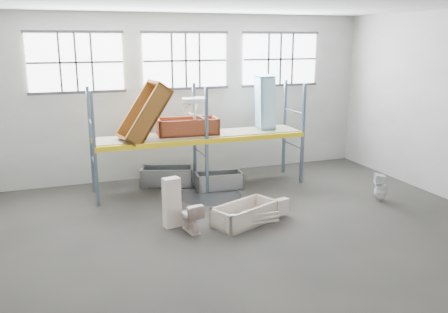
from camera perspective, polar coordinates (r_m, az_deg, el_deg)
name	(u,v)px	position (r m, az deg, el deg)	size (l,w,h in m)	color
floor	(246,233)	(10.80, 2.75, -9.32)	(12.00, 10.00, 0.10)	#433E39
wall_back	(185,96)	(14.80, -4.72, 7.30)	(12.00, 0.10, 5.00)	#9C9A91
wall_front	(416,194)	(5.88, 22.37, -4.24)	(12.00, 0.10, 5.00)	#B0AEA4
window_left	(76,62)	(14.10, -17.57, 10.86)	(2.60, 0.04, 1.60)	white
window_mid	(186,61)	(14.61, -4.70, 11.54)	(2.60, 0.04, 1.60)	white
window_right	(280,59)	(15.76, 6.84, 11.67)	(2.60, 0.04, 1.60)	white
rack_upright_la	(95,150)	(12.37, -15.46, 0.78)	(0.08, 0.08, 3.00)	slate
rack_upright_lb	(91,141)	(13.54, -15.89, 1.88)	(0.08, 0.08, 3.00)	slate
rack_upright_ma	(207,141)	(12.93, -2.11, 1.85)	(0.08, 0.08, 3.00)	slate
rack_upright_mb	(194,133)	(14.05, -3.62, 2.83)	(0.08, 0.08, 3.00)	slate
rack_upright_ra	(303,134)	(14.12, 9.57, 2.71)	(0.08, 0.08, 3.00)	slate
rack_upright_rb	(284,127)	(15.15, 7.35, 3.56)	(0.08, 0.08, 3.00)	slate
rack_beam_front	(207,141)	(12.93, -2.11, 1.85)	(6.00, 0.10, 0.14)	yellow
rack_beam_back	(194,133)	(14.05, -3.62, 2.83)	(6.00, 0.10, 0.14)	yellow
shelf_deck	(200,134)	(13.47, -2.90, 2.69)	(5.90, 1.10, 0.03)	gray
wet_patch	(209,195)	(13.15, -1.79, -4.71)	(1.80, 1.80, 0.00)	black
bathtub_beige	(245,214)	(11.16, 2.54, -6.97)	(1.57, 0.74, 0.46)	beige
cistern_spare	(281,206)	(11.59, 6.94, -6.00)	(0.38, 0.18, 0.36)	beige
sink_in_tub	(251,216)	(11.22, 3.25, -7.25)	(0.49, 0.49, 0.17)	beige
toilet_beige	(191,217)	(10.69, -4.08, -7.31)	(0.38, 0.68, 0.69)	#F3D1C7
cistern_tall	(172,202)	(10.90, -6.38, -5.58)	(0.38, 0.25, 1.17)	beige
toilet_white	(381,187)	(13.28, 18.53, -3.56)	(0.34, 0.35, 0.76)	white
steel_tub_left	(167,176)	(14.03, -6.90, -2.41)	(1.52, 0.71, 0.56)	#A3A5AA
steel_tub_right	(219,181)	(13.61, -0.62, -2.98)	(1.33, 0.62, 0.49)	#B7BABF
rust_tub_flat	(188,127)	(13.39, -4.45, 3.64)	(1.71, 0.80, 0.48)	#993429
rust_tub_tilted	(144,114)	(12.82, -9.69, 5.17)	(1.79, 0.84, 0.50)	brown
sink_on_shelf	(195,119)	(13.07, -3.59, 4.62)	(0.71, 0.55, 0.63)	white
blue_tub_upright	(265,102)	(14.23, 5.00, 6.59)	(1.59, 0.74, 0.45)	#9CC9E9
bucket	(235,224)	(10.73, 1.31, -8.16)	(0.30, 0.30, 0.35)	silver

